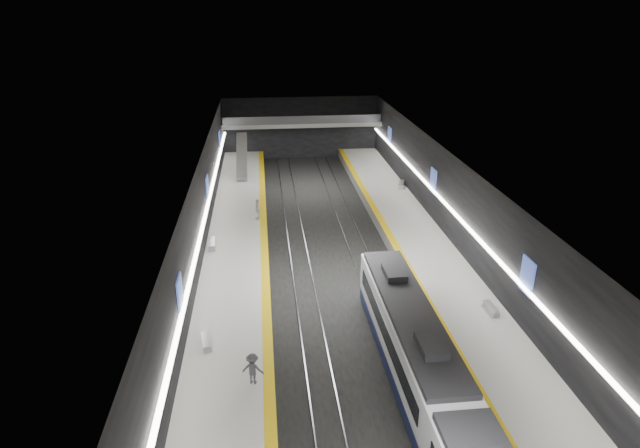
{
  "coord_description": "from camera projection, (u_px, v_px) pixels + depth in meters",
  "views": [
    {
      "loc": [
        -5.13,
        -34.03,
        19.33
      ],
      "look_at": [
        -0.62,
        6.67,
        2.2
      ],
      "focal_mm": 30.0,
      "sensor_mm": 36.0,
      "label": 1
    }
  ],
  "objects": [
    {
      "name": "wall_back",
      "position": [
        301.0,
        128.0,
        69.73
      ],
      "size": [
        20.0,
        0.04,
        8.0
      ],
      "primitive_type": "cube",
      "color": "black",
      "rests_on": "ground"
    },
    {
      "name": "platform_right",
      "position": [
        438.0,
        275.0,
        39.76
      ],
      "size": [
        5.0,
        70.0,
        1.0
      ],
      "primitive_type": "cube",
      "color": "slate",
      "rests_on": "ground"
    },
    {
      "name": "cove_light_right",
      "position": [
        473.0,
        233.0,
        38.72
      ],
      "size": [
        0.25,
        68.6,
        0.12
      ],
      "primitive_type": "cube",
      "color": "white",
      "rests_on": "wall_right"
    },
    {
      "name": "tactile_strip_left",
      "position": [
        265.0,
        278.0,
        38.25
      ],
      "size": [
        0.6,
        70.0,
        0.02
      ],
      "primitive_type": "cube",
      "color": "#E5B60C",
      "rests_on": "platform_left"
    },
    {
      "name": "bench_left_near",
      "position": [
        206.0,
        342.0,
        30.73
      ],
      "size": [
        0.7,
        1.64,
        0.39
      ],
      "primitive_type": "cube",
      "rotation": [
        0.0,
        0.0,
        0.16
      ],
      "color": "#99999E",
      "rests_on": "platform_left"
    },
    {
      "name": "platform_left",
      "position": [
        235.0,
        286.0,
        38.23
      ],
      "size": [
        5.0,
        70.0,
        1.0
      ],
      "primitive_type": "cube",
      "color": "slate",
      "rests_on": "ground"
    },
    {
      "name": "wall_right",
      "position": [
        476.0,
        230.0,
        38.66
      ],
      "size": [
        0.04,
        70.0,
        8.0
      ],
      "primitive_type": "cube",
      "color": "black",
      "rests_on": "ground"
    },
    {
      "name": "escalator",
      "position": [
        242.0,
        156.0,
        61.14
      ],
      "size": [
        1.2,
        7.5,
        3.92
      ],
      "primitive_type": "cube",
      "rotation": [
        0.44,
        0.0,
        0.0
      ],
      "color": "#99999E",
      "rests_on": "platform_left"
    },
    {
      "name": "cove_light_left",
      "position": [
        198.0,
        245.0,
        36.72
      ],
      "size": [
        0.25,
        68.6,
        0.12
      ],
      "primitive_type": "cube",
      "color": "white",
      "rests_on": "wall_left"
    },
    {
      "name": "wall_left",
      "position": [
        195.0,
        243.0,
        36.63
      ],
      "size": [
        0.04,
        70.0,
        8.0
      ],
      "primitive_type": "cube",
      "color": "black",
      "rests_on": "ground"
    },
    {
      "name": "ground",
      "position": [
        338.0,
        286.0,
        39.19
      ],
      "size": [
        70.0,
        70.0,
        0.0
      ],
      "primitive_type": "plane",
      "color": "black",
      "rests_on": "ground"
    },
    {
      "name": "bench_right_far",
      "position": [
        401.0,
        184.0,
        57.0
      ],
      "size": [
        1.11,
        2.0,
        0.47
      ],
      "primitive_type": "cube",
      "rotation": [
        0.0,
        0.0,
        -0.32
      ],
      "color": "#99999E",
      "rests_on": "platform_right"
    },
    {
      "name": "mezzanine_bridge",
      "position": [
        302.0,
        123.0,
        67.43
      ],
      "size": [
        20.0,
        3.0,
        1.5
      ],
      "color": "gray",
      "rests_on": "wall_left"
    },
    {
      "name": "passenger_left_b",
      "position": [
        253.0,
        369.0,
        27.41
      ],
      "size": [
        1.26,
        0.92,
        1.75
      ],
      "primitive_type": "imported",
      "rotation": [
        0.0,
        0.0,
        2.88
      ],
      "color": "#46474E",
      "rests_on": "platform_left"
    },
    {
      "name": "bench_left_far",
      "position": [
        212.0,
        244.0,
        43.04
      ],
      "size": [
        0.65,
        1.98,
        0.48
      ],
      "primitive_type": "cube",
      "rotation": [
        0.0,
        0.0,
        0.06
      ],
      "color": "#99999E",
      "rests_on": "platform_left"
    },
    {
      "name": "tile_surface_right",
      "position": [
        439.0,
        269.0,
        39.56
      ],
      "size": [
        5.0,
        70.0,
        0.02
      ],
      "primitive_type": "cube",
      "color": "#B2B2AD",
      "rests_on": "platform_right"
    },
    {
      "name": "ceiling",
      "position": [
        340.0,
        182.0,
        36.1
      ],
      "size": [
        20.0,
        70.0,
        0.04
      ],
      "primitive_type": "cube",
      "rotation": [
        3.14,
        0.0,
        0.0
      ],
      "color": "beige",
      "rests_on": "wall_left"
    },
    {
      "name": "train",
      "position": [
        454.0,
        436.0,
        22.77
      ],
      "size": [
        2.69,
        30.05,
        3.6
      ],
      "color": "#10173D",
      "rests_on": "ground"
    },
    {
      "name": "rails",
      "position": [
        338.0,
        285.0,
        39.16
      ],
      "size": [
        6.52,
        70.0,
        0.12
      ],
      "color": "gray",
      "rests_on": "ground"
    },
    {
      "name": "bench_right_near",
      "position": [
        491.0,
        309.0,
        34.05
      ],
      "size": [
        0.47,
        1.61,
        0.39
      ],
      "primitive_type": "cube",
      "rotation": [
        0.0,
        0.0,
        0.02
      ],
      "color": "#99999E",
      "rests_on": "platform_right"
    },
    {
      "name": "ad_posters",
      "position": [
        337.0,
        224.0,
        38.37
      ],
      "size": [
        19.94,
        53.5,
        2.2
      ],
      "color": "#3A53AE",
      "rests_on": "wall_left"
    },
    {
      "name": "tactile_strip_right",
      "position": [
        410.0,
        270.0,
        39.33
      ],
      "size": [
        0.6,
        70.0,
        0.02
      ],
      "primitive_type": "cube",
      "color": "#E5B60C",
      "rests_on": "platform_right"
    },
    {
      "name": "tile_surface_left",
      "position": [
        234.0,
        279.0,
        38.03
      ],
      "size": [
        5.0,
        70.0,
        0.02
      ],
      "primitive_type": "cube",
      "color": "#B2B2AD",
      "rests_on": "platform_left"
    },
    {
      "name": "passenger_left_a",
      "position": [
        258.0,
        209.0,
        48.21
      ],
      "size": [
        0.71,
        1.22,
        1.95
      ],
      "primitive_type": "imported",
      "rotation": [
        0.0,
        0.0,
        -1.36
      ],
      "color": "silver",
      "rests_on": "platform_left"
    }
  ]
}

